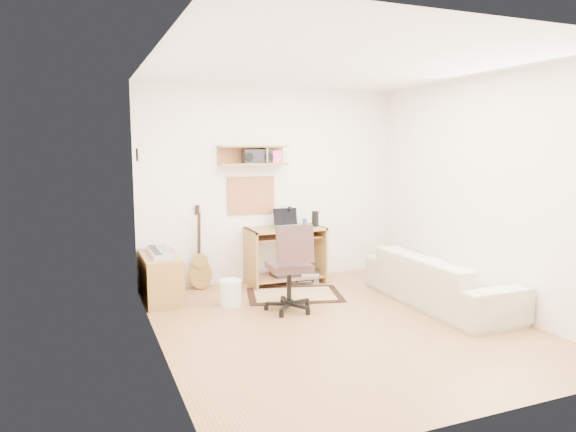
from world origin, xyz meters
name	(u,v)px	position (x,y,z in m)	size (l,w,h in m)	color
floor	(340,325)	(0.00, 0.00, -0.01)	(3.60, 4.00, 0.01)	#A17143
ceiling	(344,63)	(0.00, 0.00, 2.60)	(3.60, 4.00, 0.01)	white
back_wall	(272,185)	(0.00, 2.00, 1.30)	(3.60, 0.01, 2.60)	white
left_wall	(157,206)	(-1.80, 0.00, 1.30)	(0.01, 4.00, 2.60)	white
right_wall	(484,192)	(1.80, 0.00, 1.30)	(0.01, 4.00, 2.60)	white
wall_shelf	(253,155)	(-0.30, 1.88, 1.70)	(0.90, 0.25, 0.26)	olive
cork_board	(251,195)	(-0.30, 1.98, 1.17)	(0.64, 0.03, 0.49)	#A38951
wall_photo	(138,155)	(-1.79, 1.50, 1.72)	(0.02, 0.20, 0.15)	#4C8CBF
desk	(285,255)	(0.08, 1.73, 0.38)	(1.00, 0.55, 0.75)	olive
laptop	(288,218)	(0.12, 1.71, 0.88)	(0.33, 0.33, 0.25)	silver
speaker	(315,219)	(0.50, 1.68, 0.85)	(0.09, 0.09, 0.21)	black
desk_lamp	(291,216)	(0.23, 1.87, 0.88)	(0.09, 0.09, 0.26)	black
pencil_cup	(305,222)	(0.41, 1.83, 0.80)	(0.06, 0.06, 0.09)	#375CA5
boombox	(257,157)	(-0.25, 1.87, 1.68)	(0.37, 0.17, 0.19)	black
rug	(294,295)	(-0.03, 1.14, 0.01)	(1.13, 0.76, 0.02)	beige
task_chair	(289,267)	(-0.31, 0.62, 0.50)	(0.51, 0.51, 1.00)	#3C2723
cabinet	(160,278)	(-1.58, 1.55, 0.28)	(0.40, 0.90, 0.55)	olive
music_keyboard	(159,252)	(-1.58, 1.55, 0.58)	(0.22, 0.70, 0.06)	#B2B5BA
guitar	(200,247)	(-1.03, 1.86, 0.54)	(0.29, 0.18, 1.08)	olive
waste_basket	(231,293)	(-0.87, 1.03, 0.15)	(0.25, 0.25, 0.30)	white
printer	(303,275)	(0.34, 1.72, 0.09)	(0.39, 0.31, 0.15)	#A5A8AA
sofa	(440,271)	(1.38, 0.17, 0.39)	(2.00, 0.58, 0.78)	#B8B391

